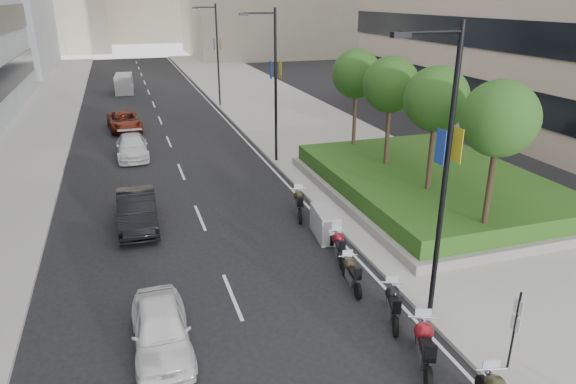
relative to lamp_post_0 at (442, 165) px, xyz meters
name	(u,v)px	position (x,y,z in m)	size (l,w,h in m)	color
ground	(315,361)	(-4.14, -1.00, -5.07)	(160.00, 160.00, 0.00)	black
sidewalk_right	(288,116)	(4.86, 29.00, -4.99)	(10.00, 100.00, 0.15)	#9E9B93
sidewalk_left	(16,135)	(-16.14, 29.00, -4.99)	(8.00, 100.00, 0.15)	#9E9B93
lane_edge	(227,121)	(-0.44, 29.00, -5.06)	(0.12, 100.00, 0.01)	silver
lane_centre	(162,126)	(-5.64, 29.00, -5.06)	(0.12, 100.00, 0.01)	silver
planter	(429,191)	(5.86, 9.00, -4.72)	(10.00, 14.00, 0.40)	gray
hedge	(431,179)	(5.86, 9.00, -4.12)	(9.40, 13.40, 0.80)	#1E4C15
tree_0	(500,119)	(4.36, 3.00, 0.36)	(2.80, 2.80, 6.30)	#332319
tree_1	(436,99)	(4.36, 7.00, 0.36)	(2.80, 2.80, 6.30)	#332319
tree_2	(391,85)	(4.36, 11.00, 0.36)	(2.80, 2.80, 6.30)	#332319
tree_3	(357,74)	(4.36, 15.00, 0.36)	(2.80, 2.80, 6.30)	#332319
lamp_post_0	(442,165)	(0.00, 0.00, 0.00)	(2.34, 0.45, 9.00)	black
lamp_post_1	(273,79)	(0.00, 17.00, 0.00)	(2.34, 0.45, 9.00)	black
lamp_post_2	(216,50)	(0.00, 35.00, 0.00)	(2.34, 0.45, 9.00)	black
parking_sign	(515,327)	(0.66, -3.00, -3.61)	(0.06, 0.32, 2.50)	black
motorcycle_1	(424,347)	(-1.41, -2.10, -4.41)	(1.21, 2.31, 1.23)	black
motorcycle_2	(393,304)	(-1.14, 0.12, -4.49)	(0.99, 2.04, 1.07)	black
motorcycle_3	(351,273)	(-1.55, 2.31, -4.53)	(0.68, 2.02, 1.01)	black
motorcycle_4	(339,246)	(-1.16, 4.32, -4.52)	(0.76, 2.03, 1.03)	black
motorcycle_5	(325,224)	(-0.92, 6.34, -4.45)	(1.03, 2.13, 1.23)	black
motorcycle_6	(299,203)	(-1.21, 8.80, -4.45)	(0.91, 2.26, 1.15)	black
car_a	(161,329)	(-8.15, 0.87, -4.38)	(1.61, 4.00, 1.36)	white
car_b	(137,210)	(-8.37, 9.89, -4.30)	(1.63, 4.67, 1.54)	black
car_c	(132,147)	(-8.18, 20.93, -4.39)	(1.89, 4.64, 1.35)	silver
car_d	(124,121)	(-8.47, 28.49, -4.38)	(2.26, 4.90, 1.36)	#5E190B
delivery_van	(124,84)	(-8.04, 45.49, -4.20)	(1.99, 4.53, 1.86)	#ADADAF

